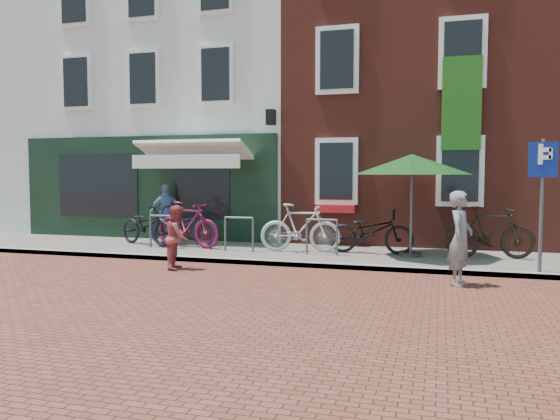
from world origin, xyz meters
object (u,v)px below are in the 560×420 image
(parking_sign, at_px, (542,182))
(bicycle_3, at_px, (300,228))
(woman, at_px, (460,238))
(bicycle_2, at_px, (182,225))
(parasol, at_px, (412,160))
(cafe_person, at_px, (166,212))
(bicycle_0, at_px, (147,225))
(bicycle_4, at_px, (371,231))
(boy, at_px, (178,237))
(bicycle_5, at_px, (490,233))
(bicycle_1, at_px, (188,225))

(parking_sign, relative_size, bicycle_3, 1.31)
(woman, height_order, bicycle_2, woman)
(parasol, bearing_deg, cafe_person, 171.27)
(woman, relative_size, bicycle_0, 0.84)
(woman, bearing_deg, bicycle_4, 51.60)
(parking_sign, height_order, boy, parking_sign)
(bicycle_5, bearing_deg, bicycle_3, 80.70)
(parasol, xyz_separation_m, bicycle_5, (1.67, 0.08, -1.56))
(woman, distance_m, bicycle_0, 8.01)
(boy, height_order, cafe_person, cafe_person)
(boy, xyz_separation_m, bicycle_0, (-2.13, 2.44, -0.04))
(boy, height_order, bicycle_5, boy)
(parking_sign, distance_m, bicycle_3, 5.24)
(parasol, distance_m, boy, 5.35)
(boy, bearing_deg, bicycle_2, 11.56)
(parking_sign, bearing_deg, bicycle_1, 170.71)
(woman, bearing_deg, parking_sign, -33.56)
(bicycle_0, relative_size, bicycle_5, 1.03)
(woman, xyz_separation_m, cafe_person, (-7.57, 3.57, 0.05))
(parasol, bearing_deg, bicycle_5, 2.85)
(parasol, relative_size, bicycle_3, 1.35)
(boy, bearing_deg, parking_sign, -94.28)
(boy, relative_size, bicycle_5, 0.69)
(bicycle_0, bearing_deg, bicycle_1, -71.32)
(parasol, relative_size, cafe_person, 1.64)
(boy, distance_m, bicycle_4, 4.43)
(bicycle_3, distance_m, bicycle_4, 1.63)
(parasol, bearing_deg, bicycle_3, -178.53)
(bicycle_2, bearing_deg, bicycle_3, -90.61)
(bicycle_5, bearing_deg, woman, 153.79)
(woman, bearing_deg, cafe_person, 81.68)
(bicycle_2, bearing_deg, cafe_person, 52.72)
(woman, xyz_separation_m, bicycle_2, (-6.70, 2.78, -0.21))
(parasol, bearing_deg, bicycle_2, 177.69)
(woman, height_order, bicycle_0, woman)
(bicycle_5, bearing_deg, bicycle_4, 76.96)
(bicycle_1, height_order, bicycle_5, same)
(parking_sign, distance_m, bicycle_0, 9.23)
(parasol, height_order, boy, parasol)
(woman, bearing_deg, bicycle_0, 88.30)
(boy, bearing_deg, cafe_person, 18.14)
(parasol, height_order, bicycle_5, parasol)
(boy, xyz_separation_m, bicycle_4, (3.59, 2.60, -0.04))
(bicycle_0, bearing_deg, parasol, -68.20)
(cafe_person, bearing_deg, bicycle_3, 124.48)
(boy, bearing_deg, woman, -104.44)
(bicycle_1, distance_m, bicycle_2, 0.42)
(woman, relative_size, bicycle_1, 0.87)
(bicycle_2, bearing_deg, woman, -107.91)
(woman, height_order, boy, woman)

